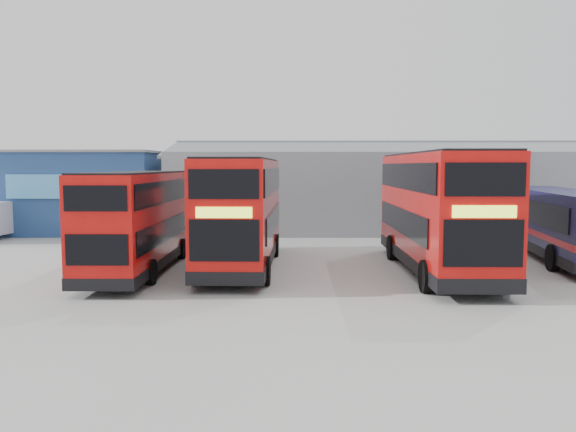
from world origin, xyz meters
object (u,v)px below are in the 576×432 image
(double_decker_left, at_px, (138,223))
(double_decker_centre, at_px, (242,213))
(double_decker_right, at_px, (437,213))
(single_decker_blue, at_px, (560,225))
(office_block, at_px, (69,191))
(maintenance_shed, at_px, (401,189))

(double_decker_left, height_order, double_decker_centre, double_decker_centre)
(double_decker_right, bearing_deg, single_decker_blue, 26.21)
(office_block, distance_m, double_decker_right, 24.81)
(office_block, bearing_deg, single_decker_blue, -22.98)
(maintenance_shed, distance_m, double_decker_left, 21.43)
(office_block, distance_m, double_decker_left, 16.88)
(double_decker_right, bearing_deg, double_decker_left, -178.30)
(office_block, bearing_deg, maintenance_shed, 5.21)
(double_decker_centre, bearing_deg, maintenance_shed, 59.62)
(double_decker_centre, height_order, single_decker_blue, double_decker_centre)
(office_block, xyz_separation_m, maintenance_shed, (22.00, 2.01, 0.02))
(office_block, xyz_separation_m, double_decker_left, (8.46, -14.60, -0.61))
(double_decker_centre, height_order, double_decker_right, double_decker_right)
(single_decker_blue, bearing_deg, office_block, -14.96)
(maintenance_shed, distance_m, double_decker_centre, 18.09)
(maintenance_shed, relative_size, double_decker_right, 2.73)
(office_block, height_order, maintenance_shed, maintenance_shed)
(office_block, height_order, double_decker_right, office_block)
(office_block, distance_m, single_decker_blue, 28.92)
(double_decker_left, xyz_separation_m, single_decker_blue, (18.14, 3.32, -0.44))
(maintenance_shed, xyz_separation_m, double_decker_centre, (-9.54, -15.36, -0.37))
(office_block, height_order, double_decker_left, office_block)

